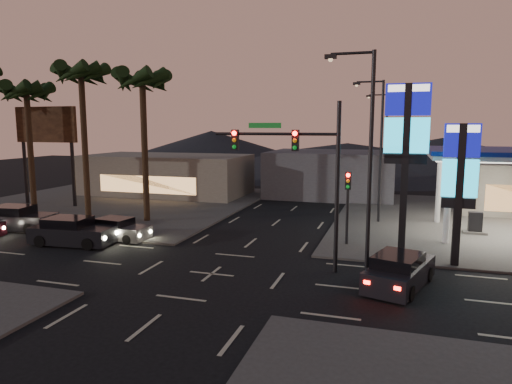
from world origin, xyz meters
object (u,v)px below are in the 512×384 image
(pylon_sign_tall, at_px, (406,136))
(car_lane_b_front, at_px, (118,229))
(car_lane_b_mid, at_px, (16,219))
(pylon_sign_short, at_px, (460,173))
(car_lane_a_front, at_px, (72,232))
(suv_station, at_px, (399,271))
(traffic_signal_mast, at_px, (301,161))

(pylon_sign_tall, distance_m, car_lane_b_front, 17.56)
(pylon_sign_tall, relative_size, car_lane_b_mid, 1.75)
(car_lane_b_mid, bearing_deg, pylon_sign_short, -0.29)
(pylon_sign_tall, bearing_deg, car_lane_a_front, -170.99)
(pylon_sign_tall, xyz_separation_m, car_lane_b_front, (-16.55, -1.05, -5.78))
(pylon_sign_short, bearing_deg, car_lane_a_front, -174.77)
(car_lane_b_mid, relative_size, suv_station, 1.07)
(car_lane_a_front, bearing_deg, suv_station, -5.72)
(pylon_sign_tall, height_order, car_lane_a_front, pylon_sign_tall)
(traffic_signal_mast, height_order, car_lane_b_mid, traffic_signal_mast)
(car_lane_b_mid, bearing_deg, car_lane_a_front, -18.57)
(car_lane_b_mid, xyz_separation_m, suv_station, (24.32, -3.87, -0.06))
(pylon_sign_tall, relative_size, suv_station, 1.87)
(pylon_sign_tall, xyz_separation_m, pylon_sign_short, (2.50, -1.00, -1.74))
(car_lane_a_front, xyz_separation_m, suv_station, (18.23, -1.83, -0.05))
(car_lane_b_front, relative_size, car_lane_b_mid, 0.80)
(pylon_sign_short, distance_m, car_lane_a_front, 21.31)
(pylon_sign_short, distance_m, suv_station, 6.04)
(pylon_sign_short, bearing_deg, traffic_signal_mast, -160.87)
(traffic_signal_mast, relative_size, car_lane_b_mid, 1.55)
(pylon_sign_tall, height_order, suv_station, pylon_sign_tall)
(pylon_sign_tall, relative_size, car_lane_b_front, 2.17)
(traffic_signal_mast, xyz_separation_m, car_lane_b_front, (-11.81, 2.46, -4.62))
(car_lane_b_mid, height_order, suv_station, car_lane_b_mid)
(traffic_signal_mast, relative_size, car_lane_a_front, 1.59)
(pylon_sign_tall, height_order, pylon_sign_short, pylon_sign_tall)
(pylon_sign_tall, distance_m, traffic_signal_mast, 6.02)
(pylon_sign_tall, distance_m, car_lane_b_mid, 25.10)
(pylon_sign_short, xyz_separation_m, car_lane_b_front, (-19.05, -0.05, -4.05))
(suv_station, bearing_deg, car_lane_b_mid, 170.95)
(car_lane_a_front, bearing_deg, traffic_signal_mast, -2.53)
(traffic_signal_mast, bearing_deg, car_lane_b_front, 168.21)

